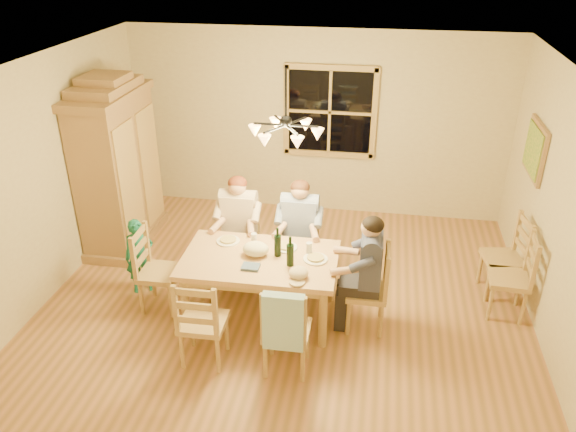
% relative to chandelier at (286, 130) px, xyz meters
% --- Properties ---
extents(floor, '(5.50, 5.50, 0.00)m').
position_rel_chandelier_xyz_m(floor, '(0.00, 0.00, -2.08)').
color(floor, olive).
rests_on(floor, ground).
extents(ceiling, '(5.50, 5.00, 0.02)m').
position_rel_chandelier_xyz_m(ceiling, '(0.00, 0.00, 0.62)').
color(ceiling, white).
rests_on(ceiling, wall_back).
extents(wall_back, '(5.50, 0.02, 2.70)m').
position_rel_chandelier_xyz_m(wall_back, '(0.00, 2.50, -0.73)').
color(wall_back, '#C3B08A').
rests_on(wall_back, floor).
extents(wall_left, '(0.02, 5.00, 2.70)m').
position_rel_chandelier_xyz_m(wall_left, '(-2.75, 0.00, -0.73)').
color(wall_left, '#C3B08A').
rests_on(wall_left, floor).
extents(wall_right, '(0.02, 5.00, 2.70)m').
position_rel_chandelier_xyz_m(wall_right, '(2.75, 0.00, -0.73)').
color(wall_right, '#C3B08A').
rests_on(wall_right, floor).
extents(window, '(1.30, 0.06, 1.30)m').
position_rel_chandelier_xyz_m(window, '(0.20, 2.47, -0.53)').
color(window, black).
rests_on(window, wall_back).
extents(painting, '(0.06, 0.78, 0.64)m').
position_rel_chandelier_xyz_m(painting, '(2.71, 1.20, -0.48)').
color(painting, '#8D603D').
rests_on(painting, wall_right).
extents(chandelier, '(0.77, 0.68, 0.71)m').
position_rel_chandelier_xyz_m(chandelier, '(0.00, 0.00, 0.00)').
color(chandelier, black).
rests_on(chandelier, ceiling).
extents(armoire, '(0.66, 1.40, 2.30)m').
position_rel_chandelier_xyz_m(armoire, '(-2.42, 1.03, -1.02)').
color(armoire, '#8D603D').
rests_on(armoire, floor).
extents(dining_table, '(1.67, 1.04, 0.76)m').
position_rel_chandelier_xyz_m(dining_table, '(-0.23, -0.33, -1.42)').
color(dining_table, tan).
rests_on(dining_table, floor).
extents(chair_far_left, '(0.45, 0.43, 0.99)m').
position_rel_chandelier_xyz_m(chair_far_left, '(-0.65, 0.44, -1.77)').
color(chair_far_left, '#AA834B').
rests_on(chair_far_left, floor).
extents(chair_far_right, '(0.45, 0.43, 0.99)m').
position_rel_chandelier_xyz_m(chair_far_right, '(0.08, 0.45, -1.77)').
color(chair_far_right, '#AA834B').
rests_on(chair_far_right, floor).
extents(chair_near_left, '(0.45, 0.43, 0.99)m').
position_rel_chandelier_xyz_m(chair_near_left, '(-0.63, -1.12, -1.77)').
color(chair_near_left, '#AA834B').
rests_on(chair_near_left, floor).
extents(chair_near_right, '(0.45, 0.43, 0.99)m').
position_rel_chandelier_xyz_m(chair_near_right, '(0.20, -1.11, -1.77)').
color(chair_near_right, '#AA834B').
rests_on(chair_near_right, floor).
extents(chair_end_left, '(0.43, 0.45, 0.99)m').
position_rel_chandelier_xyz_m(chair_end_left, '(-1.37, -0.35, -1.77)').
color(chair_end_left, '#AA834B').
rests_on(chair_end_left, floor).
extents(chair_end_right, '(0.43, 0.45, 0.99)m').
position_rel_chandelier_xyz_m(chair_end_right, '(0.92, -0.31, -1.77)').
color(chair_end_right, '#AA834B').
rests_on(chair_end_right, floor).
extents(adult_woman, '(0.40, 0.43, 0.87)m').
position_rel_chandelier_xyz_m(adult_woman, '(-0.65, 0.44, -1.24)').
color(adult_woman, '#C8AF9A').
rests_on(adult_woman, floor).
extents(adult_plaid_man, '(0.40, 0.43, 0.87)m').
position_rel_chandelier_xyz_m(adult_plaid_man, '(0.08, 0.45, -1.24)').
color(adult_plaid_man, '#314287').
rests_on(adult_plaid_man, floor).
extents(adult_slate_man, '(0.43, 0.40, 0.87)m').
position_rel_chandelier_xyz_m(adult_slate_man, '(0.92, -0.31, -1.24)').
color(adult_slate_man, '#3C4060').
rests_on(adult_slate_man, floor).
extents(towel, '(0.38, 0.11, 0.58)m').
position_rel_chandelier_xyz_m(towel, '(0.20, -1.30, -1.38)').
color(towel, '#96BCCB').
rests_on(towel, chair_near_right).
extents(wine_bottle_a, '(0.08, 0.08, 0.33)m').
position_rel_chandelier_xyz_m(wine_bottle_a, '(-0.05, -0.25, -1.15)').
color(wine_bottle_a, black).
rests_on(wine_bottle_a, dining_table).
extents(wine_bottle_b, '(0.08, 0.08, 0.33)m').
position_rel_chandelier_xyz_m(wine_bottle_b, '(0.12, -0.42, -1.15)').
color(wine_bottle_b, black).
rests_on(wine_bottle_b, dining_table).
extents(plate_woman, '(0.26, 0.26, 0.02)m').
position_rel_chandelier_xyz_m(plate_woman, '(-0.65, -0.06, -1.31)').
color(plate_woman, white).
rests_on(plate_woman, dining_table).
extents(plate_plaid, '(0.26, 0.26, 0.02)m').
position_rel_chandelier_xyz_m(plate_plaid, '(0.01, -0.09, -1.31)').
color(plate_plaid, white).
rests_on(plate_plaid, dining_table).
extents(plate_slate, '(0.26, 0.26, 0.02)m').
position_rel_chandelier_xyz_m(plate_slate, '(0.36, -0.28, -1.31)').
color(plate_slate, white).
rests_on(plate_slate, dining_table).
extents(wine_glass_a, '(0.06, 0.06, 0.14)m').
position_rel_chandelier_xyz_m(wine_glass_a, '(-0.35, -0.08, -1.25)').
color(wine_glass_a, silver).
rests_on(wine_glass_a, dining_table).
extents(wine_glass_b, '(0.06, 0.06, 0.14)m').
position_rel_chandelier_xyz_m(wine_glass_b, '(0.28, -0.17, -1.25)').
color(wine_glass_b, silver).
rests_on(wine_glass_b, dining_table).
extents(cap, '(0.20, 0.20, 0.11)m').
position_rel_chandelier_xyz_m(cap, '(0.24, -0.64, -1.26)').
color(cap, tan).
rests_on(cap, dining_table).
extents(napkin, '(0.18, 0.14, 0.03)m').
position_rel_chandelier_xyz_m(napkin, '(-0.27, -0.55, -1.30)').
color(napkin, '#475C83').
rests_on(napkin, dining_table).
extents(cloth_bundle, '(0.28, 0.22, 0.15)m').
position_rel_chandelier_xyz_m(cloth_bundle, '(-0.28, -0.29, -1.24)').
color(cloth_bundle, beige).
rests_on(cloth_bundle, dining_table).
extents(child, '(0.40, 0.36, 0.93)m').
position_rel_chandelier_xyz_m(child, '(-1.73, -0.07, -1.61)').
color(child, '#176A59').
rests_on(child, floor).
extents(chair_spare_front, '(0.44, 0.46, 0.99)m').
position_rel_chandelier_xyz_m(chair_spare_front, '(2.45, 0.19, -1.77)').
color(chair_spare_front, '#AA834B').
rests_on(chair_spare_front, floor).
extents(chair_spare_back, '(0.48, 0.50, 0.99)m').
position_rel_chandelier_xyz_m(chair_spare_back, '(2.45, 0.61, -1.77)').
color(chair_spare_back, '#AA834B').
rests_on(chair_spare_back, floor).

